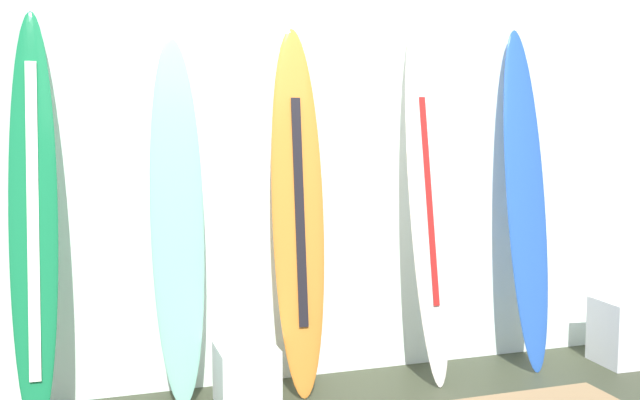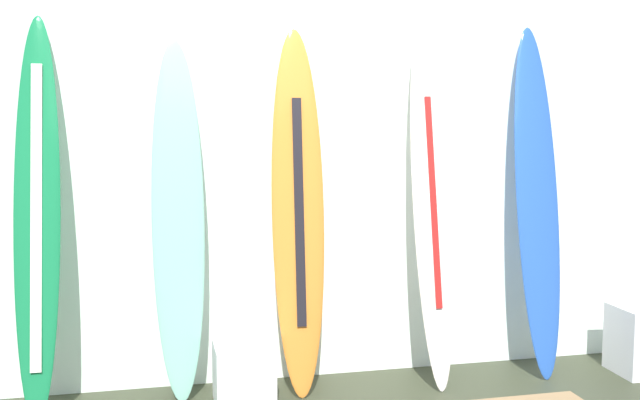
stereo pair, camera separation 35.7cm
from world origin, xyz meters
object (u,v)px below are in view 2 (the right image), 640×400
Objects in this scene: surfboard_seafoam at (178,223)px; surfboard_cobalt at (537,201)px; surfboard_ivory at (432,205)px; surfboard_sunset at (298,212)px; display_block_center at (244,374)px; surfboard_emerald at (37,219)px.

surfboard_cobalt reaches higher than surfboard_seafoam.
surfboard_seafoam is 1.45m from surfboard_ivory.
surfboard_cobalt reaches higher than surfboard_sunset.
surfboard_seafoam is at bearing 149.80° from display_block_center.
display_block_center is (-0.33, -0.13, -0.87)m from surfboard_sunset.
surfboard_emerald is 1.05× the size of surfboard_seafoam.
surfboard_sunset is at bearing 1.02° from surfboard_emerald.
surfboard_emerald is 1.02× the size of surfboard_sunset.
surfboard_ivory reaches higher than surfboard_seafoam.
display_block_center is at bearing -176.23° from surfboard_cobalt.
surfboard_seafoam is 2.14m from surfboard_cobalt.
surfboard_seafoam is (0.72, 0.09, -0.05)m from surfboard_emerald.
surfboard_seafoam is 0.94× the size of surfboard_cobalt.
surfboard_emerald is at bearing -173.04° from surfboard_seafoam.
display_block_center is (-1.80, -0.12, -0.90)m from surfboard_cobalt.
display_block_center is (-1.12, -0.10, -0.89)m from surfboard_ivory.
display_block_center is at bearing -158.59° from surfboard_sunset.
surfboard_seafoam is 0.67m from surfboard_sunset.
surfboard_ivory is at bearing -178.78° from surfboard_cobalt.
surfboard_ivory is at bearing -0.03° from surfboard_emerald.
surfboard_cobalt is (0.68, 0.01, 0.01)m from surfboard_ivory.
surfboard_emerald is 0.99× the size of surfboard_cobalt.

